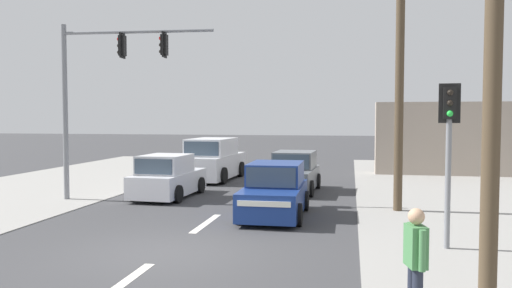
{
  "coord_description": "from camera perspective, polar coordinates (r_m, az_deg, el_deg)",
  "views": [
    {
      "loc": [
        3.81,
        -9.76,
        2.83
      ],
      "look_at": [
        1.17,
        4.0,
        2.09
      ],
      "focal_mm": 35.0,
      "sensor_mm": 36.0,
      "label": 1
    }
  ],
  "objects": [
    {
      "name": "hatchback_oncoming_mid",
      "position": [
        18.03,
        -10.06,
        -3.81
      ],
      "size": [
        1.9,
        3.7,
        1.53
      ],
      "color": "silver",
      "rests_on": "ground"
    },
    {
      "name": "pedestal_signal_right_kerb",
      "position": [
        11.36,
        21.18,
        0.72
      ],
      "size": [
        0.44,
        0.29,
        3.56
      ],
      "color": "slate",
      "rests_on": "ground"
    },
    {
      "name": "hatchback_kerbside_parked",
      "position": [
        14.39,
        2.15,
        -5.49
      ],
      "size": [
        1.8,
        3.65,
        1.53
      ],
      "color": "navy",
      "rests_on": "ground"
    },
    {
      "name": "ground_plane",
      "position": [
        10.85,
        -10.35,
        -12.17
      ],
      "size": [
        140.0,
        140.0,
        0.0
      ],
      "primitive_type": "plane",
      "color": "#3A3A3D"
    },
    {
      "name": "lane_dash_near",
      "position": [
        9.09,
        -15.07,
        -15.22
      ],
      "size": [
        0.2,
        2.4,
        0.01
      ],
      "primitive_type": "cube",
      "color": "silver",
      "rests_on": "ground"
    },
    {
      "name": "lane_dash_mid",
      "position": [
        13.61,
        -5.73,
        -8.99
      ],
      "size": [
        0.2,
        2.4,
        0.01
      ],
      "primitive_type": "cube",
      "color": "silver",
      "rests_on": "ground"
    },
    {
      "name": "pedestrian_at_kerb",
      "position": [
        7.17,
        17.78,
        -12.55
      ],
      "size": [
        0.3,
        0.55,
        1.63
      ],
      "color": "#232838",
      "rests_on": "ground"
    },
    {
      "name": "shopfront_wall_far",
      "position": [
        26.76,
        26.41,
        0.5
      ],
      "size": [
        12.0,
        1.0,
        3.6
      ],
      "primitive_type": "cube",
      "color": "#A39384",
      "rests_on": "ground"
    },
    {
      "name": "traffic_signal_mast",
      "position": [
        17.82,
        -17.34,
        7.11
      ],
      "size": [
        5.28,
        0.54,
        6.0
      ],
      "color": "slate",
      "rests_on": "ground"
    },
    {
      "name": "hatchback_oncoming_near",
      "position": [
        19.22,
        4.35,
        -3.35
      ],
      "size": [
        1.91,
        3.71,
        1.53
      ],
      "color": "slate",
      "rests_on": "ground"
    },
    {
      "name": "lane_dash_far",
      "position": [
        18.38,
        -1.26,
        -5.83
      ],
      "size": [
        0.2,
        2.4,
        0.01
      ],
      "primitive_type": "cube",
      "color": "silver",
      "rests_on": "ground"
    },
    {
      "name": "utility_pole_midground_right",
      "position": [
        15.87,
        15.73,
        13.83
      ],
      "size": [
        3.78,
        0.43,
        10.93
      ],
      "color": "#4C3D2B",
      "rests_on": "ground"
    },
    {
      "name": "suv_receding_far",
      "position": [
        22.85,
        -4.96,
        -1.88
      ],
      "size": [
        2.25,
        4.63,
        1.9
      ],
      "color": "silver",
      "rests_on": "ground"
    }
  ]
}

